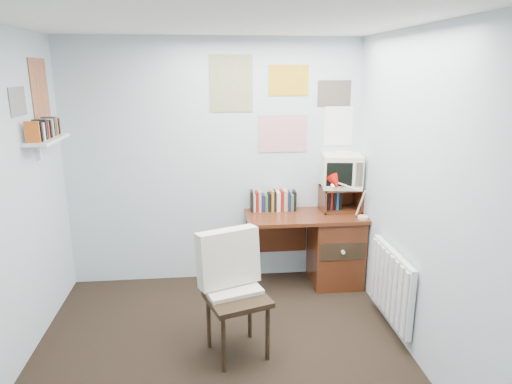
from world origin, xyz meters
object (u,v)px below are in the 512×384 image
desk (330,246)px  wall_shelf (47,140)px  desk_lamp (364,200)px  tv_riser (340,199)px  radiator (391,284)px  crt_tv (341,169)px  desk_chair (237,299)px

desk → wall_shelf: 2.87m
desk_lamp → desk: bearing=147.9°
tv_riser → desk_lamp: bearing=-63.6°
wall_shelf → tv_riser: bearing=10.3°
desk_lamp → wall_shelf: size_ratio=0.61×
desk_lamp → radiator: bearing=-85.0°
crt_tv → radiator: (0.17, -1.06, -0.77)m
desk_chair → wall_shelf: wall_shelf is taller
desk_chair → wall_shelf: size_ratio=1.54×
desk_lamp → tv_riser: bearing=119.9°
desk_lamp → desk_chair: bearing=-140.2°
desk_chair → radiator: (1.33, 0.23, -0.06)m
crt_tv → radiator: size_ratio=0.49×
tv_riser → wall_shelf: 2.83m
radiator → tv_riser: bearing=99.3°
wall_shelf → radiator: bearing=-10.9°
desk_lamp → tv_riser: 0.34m
crt_tv → wall_shelf: 2.77m
tv_riser → crt_tv: bearing=78.6°
wall_shelf → desk_lamp: bearing=3.8°
desk_lamp → radiator: desk_lamp is taller
desk → wall_shelf: size_ratio=1.94×
tv_riser → radiator: tv_riser is taller
desk_chair → desk_lamp: (1.31, 0.96, 0.47)m
desk → wall_shelf: wall_shelf is taller
tv_riser → desk_chair: bearing=-132.5°
desk → tv_riser: bearing=43.0°
tv_riser → radiator: 1.15m
desk → crt_tv: crt_tv is taller
desk → tv_riser: tv_riser is taller
tv_riser → wall_shelf: wall_shelf is taller
desk_chair → crt_tv: 1.88m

